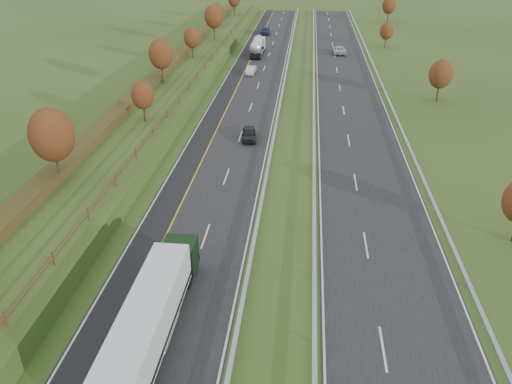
# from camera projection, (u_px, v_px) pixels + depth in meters

# --- Properties ---
(ground) EXTENTS (400.00, 400.00, 0.00)m
(ground) POSITION_uv_depth(u_px,v_px,m) (294.00, 118.00, 71.63)
(ground) COLOR #324C1B
(ground) RESTS_ON ground
(near_carriageway) EXTENTS (10.50, 200.00, 0.04)m
(near_carriageway) POSITION_uv_depth(u_px,v_px,m) (243.00, 105.00, 76.73)
(near_carriageway) COLOR black
(near_carriageway) RESTS_ON ground
(far_carriageway) EXTENTS (10.50, 200.00, 0.04)m
(far_carriageway) POSITION_uv_depth(u_px,v_px,m) (352.00, 109.00, 75.26)
(far_carriageway) COLOR black
(far_carriageway) RESTS_ON ground
(hard_shoulder) EXTENTS (3.00, 200.00, 0.04)m
(hard_shoulder) POSITION_uv_depth(u_px,v_px,m) (219.00, 104.00, 77.07)
(hard_shoulder) COLOR black
(hard_shoulder) RESTS_ON ground
(lane_markings) EXTENTS (26.75, 200.00, 0.01)m
(lane_markings) POSITION_uv_depth(u_px,v_px,m) (285.00, 106.00, 76.04)
(lane_markings) COLOR silver
(lane_markings) RESTS_ON near_carriageway
(embankment_left) EXTENTS (12.00, 200.00, 2.00)m
(embankment_left) POSITION_uv_depth(u_px,v_px,m) (160.00, 96.00, 77.44)
(embankment_left) COLOR #324C1B
(embankment_left) RESTS_ON ground
(hedge_left) EXTENTS (2.20, 180.00, 1.10)m
(hedge_left) POSITION_uv_depth(u_px,v_px,m) (147.00, 86.00, 76.89)
(hedge_left) COLOR #373716
(hedge_left) RESTS_ON embankment_left
(fence_left) EXTENTS (0.12, 189.06, 1.20)m
(fence_left) POSITION_uv_depth(u_px,v_px,m) (187.00, 87.00, 75.86)
(fence_left) COLOR #422B19
(fence_left) RESTS_ON embankment_left
(median_barrier_near) EXTENTS (0.32, 200.00, 0.71)m
(median_barrier_near) POSITION_uv_depth(u_px,v_px,m) (280.00, 102.00, 75.95)
(median_barrier_near) COLOR #95989E
(median_barrier_near) RESTS_ON ground
(median_barrier_far) EXTENTS (0.32, 200.00, 0.71)m
(median_barrier_far) POSITION_uv_depth(u_px,v_px,m) (314.00, 104.00, 75.49)
(median_barrier_far) COLOR #95989E
(median_barrier_far) RESTS_ON ground
(outer_barrier_far) EXTENTS (0.32, 200.00, 0.71)m
(outer_barrier_far) POSITION_uv_depth(u_px,v_px,m) (391.00, 106.00, 74.46)
(outer_barrier_far) COLOR #95989E
(outer_barrier_far) RESTS_ON ground
(trees_left) EXTENTS (6.64, 164.30, 7.66)m
(trees_left) POSITION_uv_depth(u_px,v_px,m) (153.00, 67.00, 71.93)
(trees_left) COLOR #2D2116
(trees_left) RESTS_ON embankment_left
(trees_far) EXTENTS (8.45, 118.60, 7.12)m
(trees_far) POSITION_uv_depth(u_px,v_px,m) (412.00, 43.00, 97.76)
(trees_far) COLOR #2D2116
(trees_far) RESTS_ON ground
(box_lorry) EXTENTS (2.58, 16.28, 4.06)m
(box_lorry) POSITION_uv_depth(u_px,v_px,m) (153.00, 313.00, 31.89)
(box_lorry) COLOR black
(box_lorry) RESTS_ON near_carriageway
(road_tanker) EXTENTS (2.40, 11.22, 3.46)m
(road_tanker) POSITION_uv_depth(u_px,v_px,m) (258.00, 46.00, 106.69)
(road_tanker) COLOR silver
(road_tanker) RESTS_ON near_carriageway
(car_dark_near) EXTENTS (2.22, 4.53, 1.49)m
(car_dark_near) POSITION_uv_depth(u_px,v_px,m) (249.00, 134.00, 63.87)
(car_dark_near) COLOR black
(car_dark_near) RESTS_ON near_carriageway
(car_silver_mid) EXTENTS (1.70, 4.31, 1.39)m
(car_silver_mid) POSITION_uv_depth(u_px,v_px,m) (251.00, 70.00, 92.73)
(car_silver_mid) COLOR silver
(car_silver_mid) RESTS_ON near_carriageway
(car_small_far) EXTENTS (2.56, 5.72, 1.63)m
(car_small_far) POSITION_uv_depth(u_px,v_px,m) (265.00, 31.00, 127.55)
(car_small_far) COLOR #152142
(car_small_far) RESTS_ON near_carriageway
(car_oncoming) EXTENTS (2.88, 5.85, 1.60)m
(car_oncoming) POSITION_uv_depth(u_px,v_px,m) (339.00, 50.00, 107.69)
(car_oncoming) COLOR silver
(car_oncoming) RESTS_ON far_carriageway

